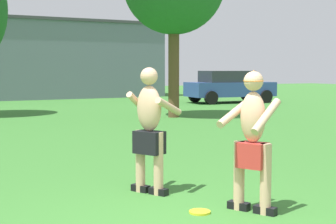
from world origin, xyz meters
TOP-DOWN VIEW (x-y plane):
  - player_with_cap at (1.01, 0.31)m, footprint 0.72×0.66m
  - player_in_black at (0.35, 1.67)m, footprint 0.74×0.81m
  - frisbee at (0.45, 0.55)m, footprint 0.25×0.25m
  - car_blue_near_post at (11.78, 16.26)m, footprint 4.46×2.38m
  - outbuilding_behind_lot at (5.33, 25.06)m, footprint 12.95×4.81m

SIDE VIEW (x-z plane):
  - frisbee at x=0.45m, z-range 0.00..0.03m
  - car_blue_near_post at x=11.78m, z-range 0.03..1.61m
  - player_in_black at x=0.35m, z-range 0.05..1.74m
  - player_with_cap at x=1.01m, z-range 0.07..1.72m
  - outbuilding_behind_lot at x=5.33m, z-range 0.01..4.48m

